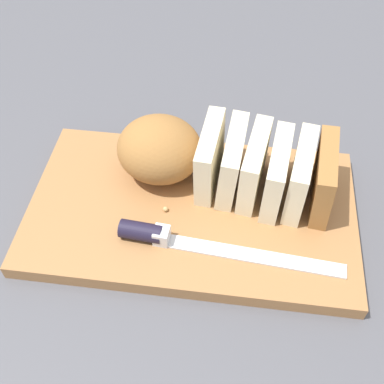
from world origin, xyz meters
name	(u,v)px	position (x,y,z in m)	size (l,w,h in m)	color
ground_plane	(192,215)	(0.00, 0.00, 0.00)	(3.00, 3.00, 0.00)	#4C4C51
cutting_board	(192,211)	(0.00, 0.00, 0.01)	(0.46, 0.27, 0.02)	#9E6B3D
bread_loaf	(215,159)	(0.02, 0.05, 0.07)	(0.31, 0.14, 0.09)	#996633
bread_knife	(171,238)	(-0.02, -0.07, 0.03)	(0.30, 0.03, 0.03)	silver
crumb_near_knife	(165,209)	(-0.03, -0.01, 0.03)	(0.01, 0.01, 0.01)	tan
crumb_near_loaf	(158,238)	(-0.03, -0.06, 0.03)	(0.01, 0.01, 0.01)	tan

